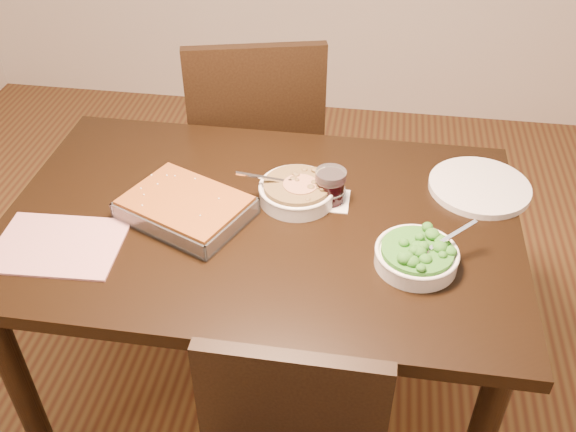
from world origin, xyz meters
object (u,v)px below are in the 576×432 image
object	(u,v)px
chair_far	(256,143)
wine_tumbler	(330,185)
dinner_plate	(479,187)
stew_bowl	(297,191)
broccoli_bowl	(416,255)
baking_dish	(186,208)
table	(262,243)

from	to	relation	value
chair_far	wine_tumbler	bearing A→B (deg)	105.67
wine_tumbler	dinner_plate	distance (m)	0.44
stew_bowl	broccoli_bowl	world-z (taller)	stew_bowl
baking_dish	broccoli_bowl	bearing A→B (deg)	14.61
stew_bowl	table	bearing A→B (deg)	-133.42
stew_bowl	wine_tumbler	size ratio (longest dim) A/B	2.47
wine_tumbler	dinner_plate	bearing A→B (deg)	15.54
table	broccoli_bowl	distance (m)	0.45
table	dinner_plate	xyz separation A→B (m)	(0.60, 0.22, 0.11)
broccoli_bowl	dinner_plate	bearing A→B (deg)	62.21
table	stew_bowl	size ratio (longest dim) A/B	5.91
table	stew_bowl	distance (m)	0.18
table	wine_tumbler	size ratio (longest dim) A/B	14.61
table	baking_dish	size ratio (longest dim) A/B	3.55
broccoli_bowl	wine_tumbler	bearing A→B (deg)	135.92
wine_tumbler	chair_far	bearing A→B (deg)	119.89
baking_dish	chair_far	world-z (taller)	chair_far
wine_tumbler	chair_far	size ratio (longest dim) A/B	0.10
dinner_plate	chair_far	distance (m)	0.89
dinner_plate	table	bearing A→B (deg)	-160.10
broccoli_bowl	baking_dish	bearing A→B (deg)	170.62
wine_tumbler	chair_far	world-z (taller)	chair_far
dinner_plate	chair_far	world-z (taller)	chair_far
broccoli_bowl	chair_far	xyz separation A→B (m)	(-0.56, 0.80, -0.22)
baking_dish	stew_bowl	bearing A→B (deg)	46.67
dinner_plate	baking_dish	bearing A→B (deg)	-162.96
broccoli_bowl	chair_far	size ratio (longest dim) A/B	0.22
table	dinner_plate	distance (m)	0.65
wine_tumbler	dinner_plate	size ratio (longest dim) A/B	0.33
stew_bowl	wine_tumbler	world-z (taller)	wine_tumbler
stew_bowl	broccoli_bowl	xyz separation A→B (m)	(0.33, -0.22, -0.00)
dinner_plate	chair_far	xyz separation A→B (m)	(-0.75, 0.45, -0.20)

